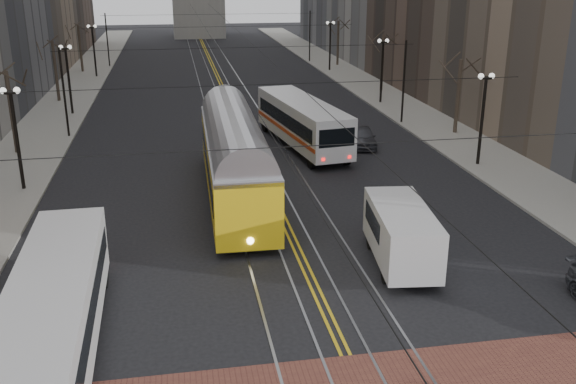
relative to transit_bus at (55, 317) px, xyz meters
name	(u,v)px	position (x,y,z in m)	size (l,w,h in m)	color
ground	(338,339)	(9.15, -0.59, -1.47)	(260.00, 260.00, 0.00)	black
sidewalk_left	(69,99)	(-5.85, 44.41, -1.39)	(5.00, 140.00, 0.15)	gray
sidewalk_right	(371,89)	(24.15, 44.41, -1.39)	(5.00, 140.00, 0.15)	gray
streetcar_rails	(226,94)	(9.15, 44.41, -1.46)	(4.80, 130.00, 0.02)	gray
centre_lines	(226,94)	(9.15, 44.41, -1.46)	(0.42, 130.00, 0.01)	gold
lamp_posts	(243,98)	(9.15, 28.16, 1.33)	(27.60, 57.20, 5.60)	black
street_trees	(235,83)	(9.15, 34.66, 1.33)	(31.68, 53.28, 5.60)	#382D23
trolley_wires	(235,72)	(9.15, 34.24, 2.31)	(25.96, 120.00, 6.60)	black
transit_bus	(55,317)	(0.00, 0.00, 0.00)	(2.45, 11.74, 2.94)	silver
streetcar	(235,165)	(7.11, 14.12, 0.41)	(2.95, 15.90, 3.75)	yellow
rear_bus	(302,124)	(12.75, 23.90, 0.16)	(2.71, 12.48, 3.26)	silver
cargo_van	(401,237)	(13.15, 4.61, -0.20)	(2.20, 5.72, 2.53)	silver
sedan_grey	(363,137)	(16.99, 23.24, -0.78)	(1.62, 4.03, 1.37)	#42444A
sedan_silver	(276,97)	(13.15, 37.93, -0.61)	(1.81, 5.20, 1.71)	#ACAEB3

